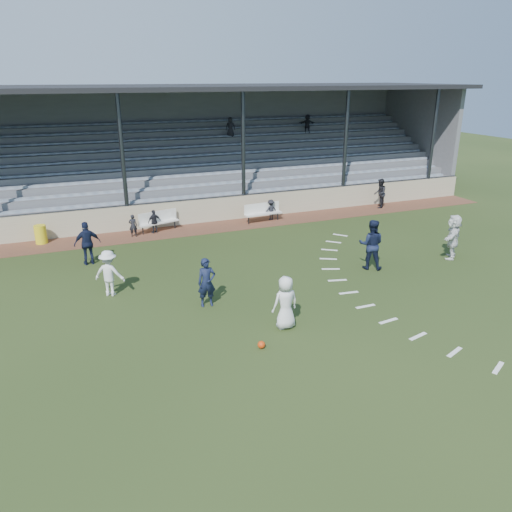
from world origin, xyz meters
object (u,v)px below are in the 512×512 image
Objects in this scene: bench_right at (262,211)px; official at (380,193)px; trash_bin at (41,234)px; football at (261,345)px; player_navy_lead at (207,283)px; player_white_lead at (285,303)px; bench_left at (158,219)px.

official is (7.25, 0.15, 0.26)m from bench_right.
football is (5.63, -12.11, -0.33)m from trash_bin.
football is 3.31m from player_navy_lead.
player_navy_lead is 15.43m from official.
player_white_lead is 1.00× the size of player_navy_lead.
bench_right is 11.49m from player_white_lead.
bench_left reaches higher than football.
football is at bearing -75.79° from player_navy_lead.
player_white_lead reaches higher than trash_bin.
player_white_lead is at bearing -6.85° from official.
trash_bin is at bearing 163.77° from bench_left.
bench_left is 1.23× the size of official.
trash_bin is (-10.55, 0.41, -0.15)m from bench_right.
bench_left is at bearing 91.77° from football.
football is 1.58m from player_white_lead.
bench_left is 1.25× the size of player_navy_lead.
bench_right is (5.29, -0.36, 0.00)m from bench_left.
player_navy_lead is at bearing 100.61° from football.
bench_right is 9.54× the size of football.
bench_right is 2.46× the size of trash_bin.
bench_left is 12.07m from football.
player_white_lead is at bearing -49.82° from player_navy_lead.
bench_right is at bearing 60.70° from player_navy_lead.
trash_bin is 0.50× the size of official.
bench_left is at bearing -86.03° from player_white_lead.
trash_bin is 0.51× the size of player_navy_lead.
trash_bin is 10.26m from player_navy_lead.
player_navy_lead is at bearing -17.50° from official.
official is (11.05, 10.99, 0.03)m from player_white_lead.
trash_bin is at bearing 123.00° from player_navy_lead.
bench_right is at bearing -50.53° from official.
bench_right is at bearing -112.94° from player_white_lead.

